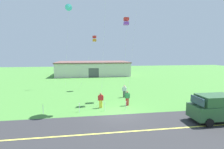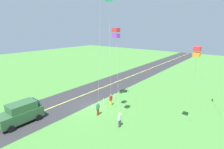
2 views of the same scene
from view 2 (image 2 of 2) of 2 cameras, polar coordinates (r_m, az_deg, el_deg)
The scene contains 13 objects.
ground_plane at distance 23.13m, azimuth -6.10°, elevation -10.46°, with size 120.00×120.00×0.10m, color #478438.
asphalt_road at distance 25.84m, azimuth -12.55°, elevation -7.81°, with size 120.00×7.00×0.00m, color #2D2D30.
road_centre_stripe at distance 25.84m, azimuth -12.56°, elevation -7.81°, with size 120.00×0.16×0.00m, color #E5E04C.
car_suv_foreground at distance 21.24m, azimuth -27.67°, elevation -11.04°, with size 4.40×2.12×2.24m.
person_adult_near at distance 20.55m, azimuth -4.65°, elevation -11.02°, with size 0.58×0.22×1.60m.
person_adult_companion at distance 18.30m, azimuth 2.54°, elevation -14.46°, with size 0.58×0.22×1.60m.
person_child_watcher at distance 22.78m, azimuth -0.36°, elevation -8.26°, with size 0.58×0.22×1.60m.
kite_blue_mid at distance 16.23m, azimuth 1.30°, elevation 13.35°, with size 0.56×0.81×9.85m.
kite_green_far at distance 16.97m, azimuth 26.04°, elevation 6.71°, with size 2.68×0.56×8.31m.
fence_post_0 at distance 27.61m, azimuth 5.11°, elevation -5.00°, with size 0.05×0.05×0.90m, color silver.
fence_post_1 at distance 25.06m, azimuth 0.93°, elevation -7.06°, with size 0.05×0.05×0.90m, color silver.
fence_post_2 at distance 23.31m, azimuth -2.77°, elevation -8.84°, with size 0.05×0.05×0.90m, color silver.
fence_post_3 at distance 21.90m, azimuth -6.46°, elevation -10.56°, with size 0.05×0.05×0.90m, color silver.
Camera 2 is at (14.86, 14.71, 9.85)m, focal length 27.94 mm.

